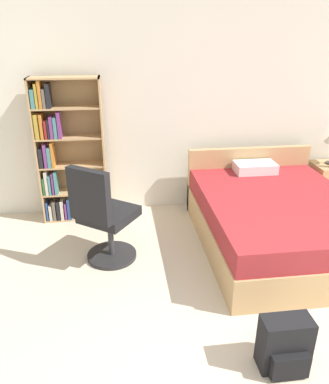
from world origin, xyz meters
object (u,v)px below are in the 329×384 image
at_px(bookshelf, 63,152).
at_px(backpack_black, 286,345).
at_px(office_chair, 104,218).
at_px(bed, 275,219).
at_px(nightstand, 327,185).

relative_size(bookshelf, backpack_black, 4.23).
xyz_separation_m(office_chair, backpack_black, (1.27, -1.49, -0.31)).
relative_size(bed, office_chair, 1.92).
height_order(office_chair, nightstand, office_chair).
relative_size(bookshelf, bed, 0.84).
relative_size(bookshelf, nightstand, 2.97).
distance_m(bed, nightstand, 1.40).
relative_size(office_chair, backpack_black, 2.62).
bearing_deg(bookshelf, nightstand, -1.02).
bearing_deg(bed, bookshelf, 158.22).
bearing_deg(backpack_black, bookshelf, 124.39).
bearing_deg(bookshelf, office_chair, -65.73).
relative_size(bed, nightstand, 3.52).
height_order(bookshelf, backpack_black, bookshelf).
bearing_deg(bed, backpack_black, -109.57).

